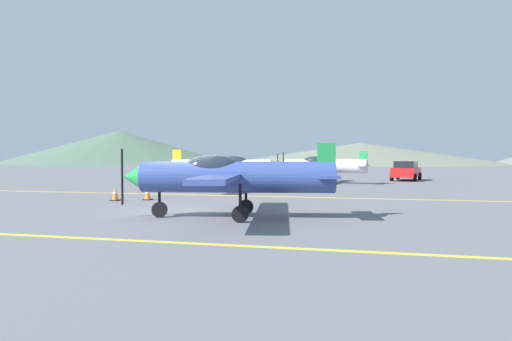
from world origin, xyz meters
name	(u,v)px	position (x,y,z in m)	size (l,w,h in m)	color
ground_plane	(185,214)	(0.00, 0.00, 0.00)	(400.00, 400.00, 0.00)	slate
apron_line_near	(105,239)	(0.00, -4.82, 0.01)	(80.00, 0.16, 0.01)	yellow
apron_line_far	(242,196)	(0.00, 7.32, 0.01)	(80.00, 0.16, 0.01)	yellow
airplane_near	(229,176)	(1.77, -0.60, 1.35)	(6.98, 7.99, 2.39)	#33478C
airplane_mid	(225,167)	(-1.99, 10.75, 1.35)	(6.91, 7.97, 2.39)	white
airplane_far	(322,165)	(2.82, 19.21, 1.35)	(6.98, 7.99, 2.39)	silver
car_sedan	(406,170)	(9.29, 24.90, 0.84)	(2.79, 4.61, 1.62)	red
traffic_cone_front	(115,194)	(-4.88, 3.67, 0.29)	(0.36, 0.36, 0.59)	black
traffic_cone_side	(148,194)	(-3.61, 4.29, 0.29)	(0.36, 0.36, 0.59)	black
hill_left	(120,147)	(-72.79, 118.51, 5.34)	(73.98, 73.98, 10.69)	#4C6651
hill_centerleft	(360,153)	(4.54, 122.39, 3.12)	(81.85, 81.85, 6.25)	slate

